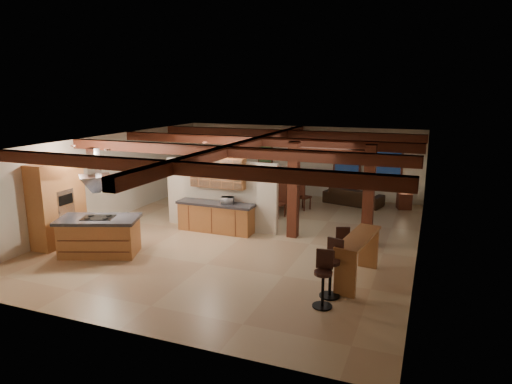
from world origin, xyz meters
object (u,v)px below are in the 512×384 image
(sofa, at_px, (353,196))
(bar_counter, at_px, (358,251))
(kitchen_island, at_px, (100,236))
(dining_table, at_px, (276,202))

(sofa, xyz_separation_m, bar_counter, (1.32, -7.26, 0.41))
(kitchen_island, distance_m, dining_table, 6.84)
(kitchen_island, bearing_deg, dining_table, 64.96)
(kitchen_island, height_order, dining_table, kitchen_island)
(sofa, bearing_deg, kitchen_island, 70.34)
(dining_table, distance_m, sofa, 3.15)
(sofa, bearing_deg, bar_counter, 114.85)
(sofa, relative_size, bar_counter, 1.05)
(dining_table, xyz_separation_m, bar_counter, (3.88, -5.43, 0.44))
(kitchen_island, xyz_separation_m, bar_counter, (6.78, 0.77, 0.21))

